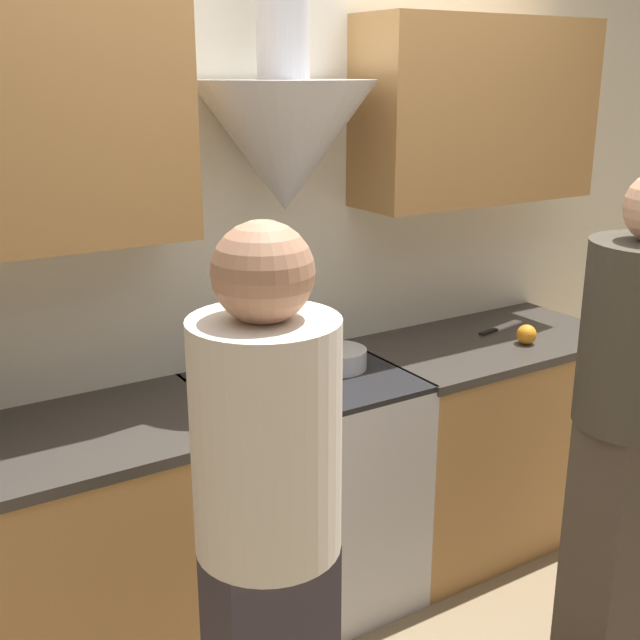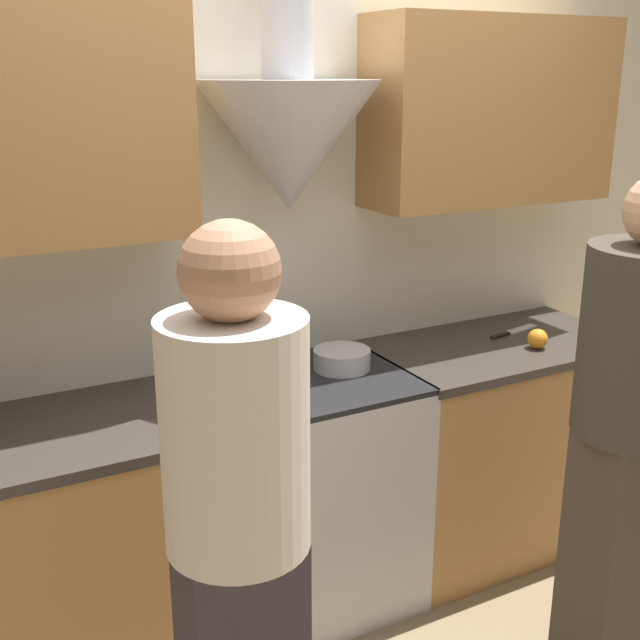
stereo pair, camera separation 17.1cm
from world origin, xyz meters
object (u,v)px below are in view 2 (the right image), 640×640
at_px(stove_range, 307,491).
at_px(person_foreground_right, 635,431).
at_px(mixing_bowl, 342,359).
at_px(stock_pot, 262,366).
at_px(person_foreground_left, 239,546).
at_px(orange_fruit, 538,339).

distance_m(stove_range, person_foreground_right, 1.19).
distance_m(mixing_bowl, person_foreground_right, 1.04).
xyz_separation_m(stock_pot, person_foreground_left, (-0.47, -0.91, -0.05)).
relative_size(mixing_bowl, person_foreground_left, 0.13).
xyz_separation_m(stove_range, mixing_bowl, (0.17, 0.04, 0.48)).
bearing_deg(orange_fruit, mixing_bowl, 167.87).
distance_m(person_foreground_left, person_foreground_right, 1.27).
bearing_deg(person_foreground_right, mixing_bowl, 117.00).
xyz_separation_m(stock_pot, mixing_bowl, (0.33, 0.03, -0.04)).
distance_m(stock_pot, orange_fruit, 1.13).
bearing_deg(person_foreground_left, orange_fruit, 25.70).
relative_size(stock_pot, person_foreground_left, 0.13).
bearing_deg(stove_range, orange_fruit, -7.89).
height_order(stove_range, person_foreground_right, person_foreground_right).
bearing_deg(stock_pot, person_foreground_right, -48.19).
bearing_deg(orange_fruit, stock_pot, 172.81).
xyz_separation_m(stock_pot, orange_fruit, (1.12, -0.14, -0.04)).
bearing_deg(person_foreground_right, stove_range, 125.65).
bearing_deg(orange_fruit, person_foreground_left, -154.30).
xyz_separation_m(stove_range, person_foreground_left, (-0.64, -0.90, 0.48)).
bearing_deg(person_foreground_right, stock_pot, 131.81).
height_order(stock_pot, orange_fruit, stock_pot).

